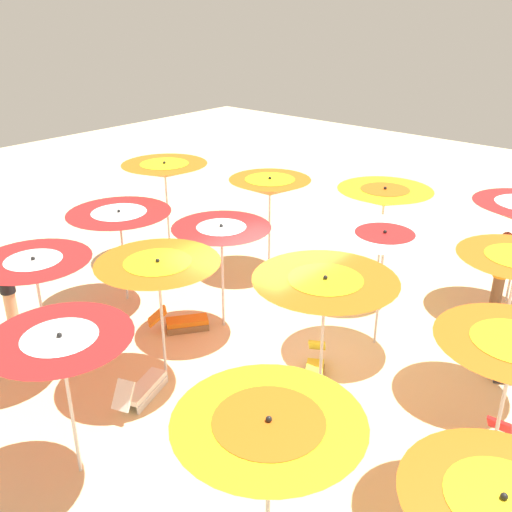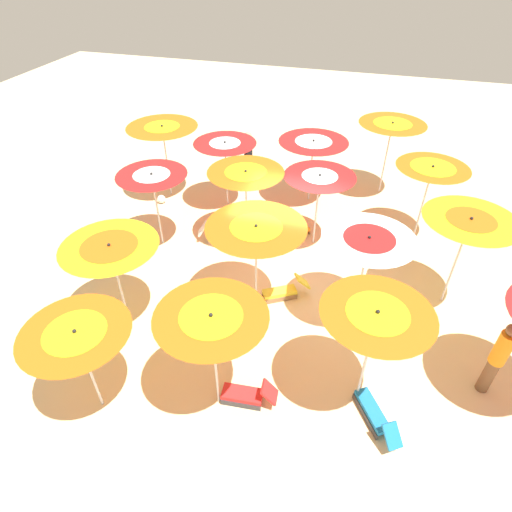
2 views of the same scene
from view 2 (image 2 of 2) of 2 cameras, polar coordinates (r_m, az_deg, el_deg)
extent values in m
cube|color=beige|center=(11.71, 4.19, -2.02)|extent=(40.37, 40.37, 0.04)
cylinder|color=silver|center=(14.86, -11.81, 11.90)|extent=(0.05, 0.05, 2.23)
cone|color=orange|center=(14.41, -12.40, 15.86)|extent=(2.27, 2.27, 0.40)
cone|color=yellow|center=(14.37, -12.46, 16.25)|extent=(1.12, 1.12, 0.20)
sphere|color=black|center=(14.33, -12.53, 16.71)|extent=(0.07, 0.07, 0.07)
cylinder|color=silver|center=(12.40, -13.02, 5.64)|extent=(0.05, 0.05, 2.08)
cone|color=red|center=(11.88, -13.73, 9.86)|extent=(1.91, 1.91, 0.33)
cone|color=white|center=(11.85, -13.79, 10.22)|extent=(0.99, 0.99, 0.17)
sphere|color=black|center=(11.80, -13.87, 10.68)|extent=(0.07, 0.07, 0.07)
cylinder|color=silver|center=(10.14, -17.75, -4.09)|extent=(0.05, 0.05, 2.00)
cone|color=yellow|center=(9.52, -18.88, 0.37)|extent=(2.09, 2.09, 0.39)
cone|color=orange|center=(9.47, -18.99, 0.78)|extent=(1.21, 1.21, 0.22)
sphere|color=black|center=(9.39, -19.16, 1.44)|extent=(0.07, 0.07, 0.07)
cylinder|color=silver|center=(8.69, -21.27, -14.49)|extent=(0.05, 0.05, 1.94)
cone|color=orange|center=(7.98, -22.86, -10.20)|extent=(1.90, 1.90, 0.33)
cone|color=yellow|center=(7.93, -23.00, -9.82)|extent=(1.06, 1.06, 0.18)
sphere|color=black|center=(7.85, -23.21, -9.26)|extent=(0.07, 0.07, 0.07)
cylinder|color=silver|center=(14.08, -3.98, 10.47)|extent=(0.05, 0.05, 1.96)
cone|color=red|center=(13.65, -4.16, 14.10)|extent=(1.96, 1.96, 0.41)
cone|color=white|center=(13.61, -4.18, 14.53)|extent=(0.97, 0.97, 0.20)
sphere|color=black|center=(13.56, -4.21, 15.01)|extent=(0.07, 0.07, 0.07)
cylinder|color=silver|center=(12.23, -1.31, 6.19)|extent=(0.05, 0.05, 2.07)
cone|color=orange|center=(11.71, -1.39, 10.49)|extent=(2.10, 2.10, 0.33)
cone|color=yellow|center=(11.67, -1.39, 10.84)|extent=(1.14, 1.14, 0.18)
sphere|color=black|center=(11.62, -1.40, 11.35)|extent=(0.07, 0.07, 0.07)
cylinder|color=silver|center=(9.91, 0.01, -2.22)|extent=(0.05, 0.05, 2.19)
cone|color=orange|center=(9.24, 0.01, 2.94)|extent=(2.23, 2.23, 0.39)
cone|color=yellow|center=(9.18, 0.01, 3.45)|extent=(1.14, 1.14, 0.20)
sphere|color=black|center=(9.11, 0.01, 4.09)|extent=(0.07, 0.07, 0.07)
cylinder|color=silver|center=(8.10, -5.43, -14.51)|extent=(0.05, 0.05, 2.22)
cone|color=orange|center=(7.25, -5.96, -9.19)|extent=(1.95, 1.95, 0.42)
cone|color=yellow|center=(7.17, -6.01, -8.64)|extent=(1.07, 1.07, 0.23)
sphere|color=black|center=(7.07, -6.08, -7.87)|extent=(0.07, 0.07, 0.07)
cylinder|color=silver|center=(14.45, 7.36, 10.94)|extent=(0.05, 0.05, 1.93)
cone|color=red|center=(14.04, 7.68, 14.43)|extent=(2.22, 2.22, 0.30)
cone|color=white|center=(14.01, 7.71, 14.73)|extent=(1.18, 1.18, 0.16)
sphere|color=black|center=(13.97, 7.74, 15.12)|extent=(0.07, 0.07, 0.07)
cylinder|color=silver|center=(12.24, 8.06, 5.72)|extent=(0.05, 0.05, 2.04)
cone|color=red|center=(11.72, 8.50, 9.93)|extent=(1.95, 1.95, 0.30)
cone|color=white|center=(11.69, 8.53, 10.28)|extent=(0.97, 0.97, 0.15)
sphere|color=black|center=(11.64, 8.58, 10.71)|extent=(0.07, 0.07, 0.07)
cylinder|color=silver|center=(9.96, 13.82, -3.53)|extent=(0.05, 0.05, 2.14)
cone|color=white|center=(9.30, 14.80, 1.40)|extent=(2.01, 2.01, 0.37)
cone|color=red|center=(9.25, 14.89, 1.85)|extent=(1.09, 1.09, 0.20)
sphere|color=black|center=(9.18, 15.01, 2.47)|extent=(0.07, 0.07, 0.07)
cylinder|color=silver|center=(8.34, 14.45, -13.60)|extent=(0.05, 0.05, 2.27)
cone|color=orange|center=(7.50, 15.80, -8.20)|extent=(1.95, 1.95, 0.32)
cone|color=yellow|center=(7.45, 15.91, -7.78)|extent=(1.06, 1.06, 0.17)
sphere|color=black|center=(7.37, 16.05, -7.18)|extent=(0.07, 0.07, 0.07)
cylinder|color=silver|center=(15.32, 16.91, 12.01)|extent=(0.05, 0.05, 2.29)
cone|color=orange|center=(14.88, 17.74, 15.94)|extent=(2.15, 2.15, 0.36)
cone|color=yellow|center=(14.85, 17.80, 16.24)|extent=(1.22, 1.22, 0.20)
sphere|color=black|center=(14.81, 17.89, 16.68)|extent=(0.07, 0.07, 0.07)
cylinder|color=silver|center=(13.29, 21.37, 6.22)|extent=(0.05, 0.05, 2.07)
cone|color=orange|center=(12.82, 22.44, 10.13)|extent=(1.99, 1.99, 0.41)
cone|color=yellow|center=(12.78, 22.53, 10.47)|extent=(1.21, 1.21, 0.25)
sphere|color=black|center=(12.72, 22.69, 11.06)|extent=(0.07, 0.07, 0.07)
cylinder|color=silver|center=(11.11, 25.03, -1.20)|extent=(0.05, 0.05, 2.24)
cone|color=yellow|center=(10.50, 26.64, 3.52)|extent=(2.09, 2.09, 0.39)
cone|color=orange|center=(10.45, 26.79, 3.97)|extent=(1.08, 1.08, 0.20)
sphere|color=black|center=(10.39, 26.98, 4.53)|extent=(0.07, 0.07, 0.07)
cube|color=#333338|center=(8.96, 14.39, -20.05)|extent=(0.81, 0.55, 0.14)
cube|color=#333338|center=(9.07, 16.03, -19.46)|extent=(0.81, 0.55, 0.14)
cube|color=#1972B7|center=(8.92, 15.35, -19.34)|extent=(0.95, 0.75, 0.10)
cube|color=#1972B7|center=(8.51, 17.84, -21.99)|extent=(0.47, 0.44, 0.33)
cube|color=olive|center=(10.74, 3.40, -5.82)|extent=(0.46, 0.75, 0.14)
cube|color=olive|center=(10.95, 2.93, -4.75)|extent=(0.46, 0.75, 0.14)
cube|color=yellow|center=(10.76, 3.19, -4.82)|extent=(0.69, 0.88, 0.10)
cube|color=yellow|center=(10.77, 6.25, -3.37)|extent=(0.45, 0.48, 0.39)
cube|color=#333338|center=(8.84, -2.09, -19.37)|extent=(0.11, 0.81, 0.14)
cube|color=#333338|center=(9.02, -1.59, -17.56)|extent=(0.11, 0.81, 0.14)
cube|color=red|center=(8.83, -1.86, -18.03)|extent=(0.41, 0.83, 0.10)
cube|color=red|center=(8.59, 1.82, -17.79)|extent=(0.37, 0.34, 0.37)
cube|color=olive|center=(13.31, 6.01, 3.95)|extent=(0.52, 0.71, 0.14)
cube|color=olive|center=(13.11, 4.92, 3.44)|extent=(0.52, 0.71, 0.14)
cube|color=orange|center=(13.14, 5.50, 4.13)|extent=(0.77, 0.88, 0.10)
cube|color=orange|center=(13.40, 3.81, 5.94)|extent=(0.50, 0.51, 0.32)
cube|color=silver|center=(12.91, -4.24, 2.85)|extent=(0.36, 0.92, 0.14)
cube|color=silver|center=(12.66, -4.24, 2.06)|extent=(0.36, 0.92, 0.14)
cube|color=white|center=(12.72, -4.27, 2.90)|extent=(0.61, 1.01, 0.10)
cube|color=white|center=(12.60, -7.13, 3.73)|extent=(0.39, 0.39, 0.44)
cylinder|color=brown|center=(9.92, 28.69, -13.87)|extent=(0.24, 0.24, 0.88)
cylinder|color=orange|center=(9.34, 30.21, -10.68)|extent=(0.30, 0.30, 0.77)
cylinder|color=#D8A87F|center=(15.72, -1.01, 11.45)|extent=(0.24, 0.24, 0.87)
cylinder|color=black|center=(15.36, -1.04, 14.17)|extent=(0.30, 0.30, 0.76)
sphere|color=#D8A87F|center=(15.17, -1.07, 15.89)|extent=(0.24, 0.24, 0.24)
sphere|color=white|center=(14.85, -12.58, 7.46)|extent=(0.28, 0.28, 0.28)
camera|label=1|loc=(9.24, -56.98, 13.73)|focal=40.71mm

